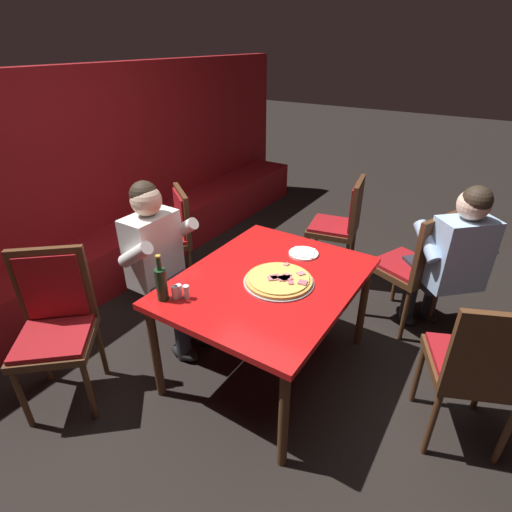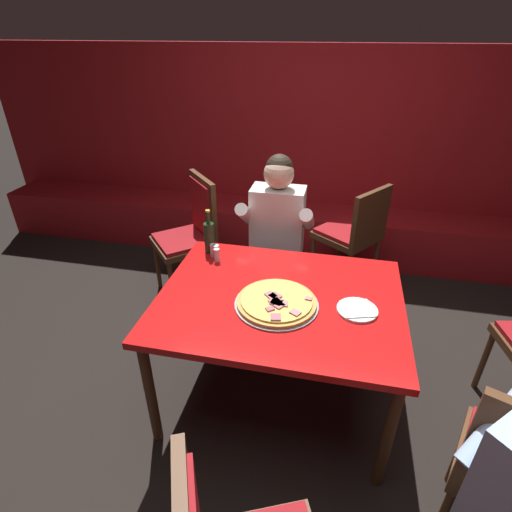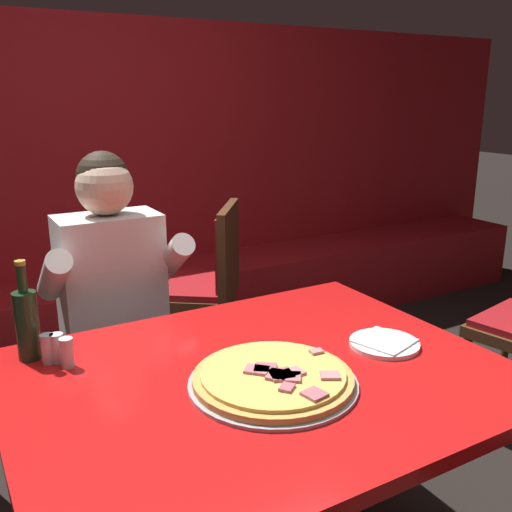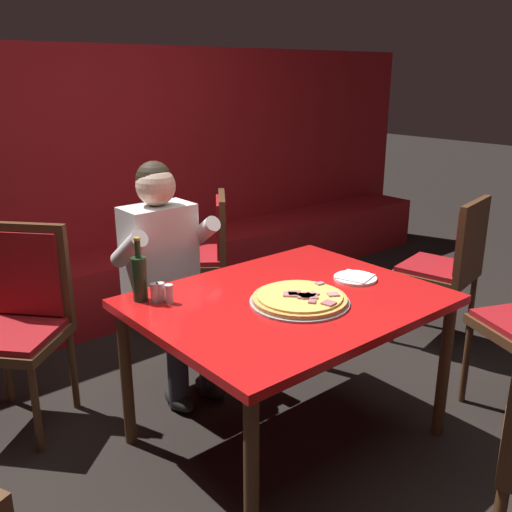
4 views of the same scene
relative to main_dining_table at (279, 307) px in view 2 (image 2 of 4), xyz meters
name	(u,v)px [view 2 (image 2 of 4)]	position (x,y,z in m)	size (l,w,h in m)	color
ground_plane	(276,391)	(0.00, 0.00, -0.67)	(24.00, 24.00, 0.00)	black
booth_wall_panel	(316,152)	(0.00, 2.18, 0.28)	(6.80, 0.16, 1.90)	maroon
booth_bench	(308,232)	(0.00, 1.86, -0.44)	(6.46, 0.48, 0.46)	maroon
main_dining_table	(279,307)	(0.00, 0.00, 0.00)	(1.32, 1.04, 0.74)	#4C2D19
pizza	(277,302)	(0.00, -0.08, 0.09)	(0.44, 0.44, 0.05)	#9E9EA3
plate_white_paper	(357,310)	(0.41, -0.04, 0.08)	(0.21, 0.21, 0.02)	white
beer_bottle	(209,236)	(-0.53, 0.40, 0.18)	(0.07, 0.07, 0.29)	#19381E
shaker_red_pepper_flakes	(216,252)	(-0.46, 0.34, 0.11)	(0.04, 0.04, 0.09)	silver
shaker_oregano	(213,251)	(-0.49, 0.35, 0.11)	(0.04, 0.04, 0.09)	silver
shaker_parmesan	(217,256)	(-0.45, 0.29, 0.11)	(0.04, 0.04, 0.09)	silver
diner_seated_blue_shirt	(275,236)	(-0.16, 0.77, 0.04)	(0.53, 0.53, 1.27)	black
dining_chair_near_left	(192,230)	(-0.88, 0.99, -0.09)	(0.62, 0.62, 1.01)	#4C2D19
dining_chair_near_right	(355,230)	(0.42, 1.27, -0.09)	(0.61, 0.61, 0.95)	#4C2D19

